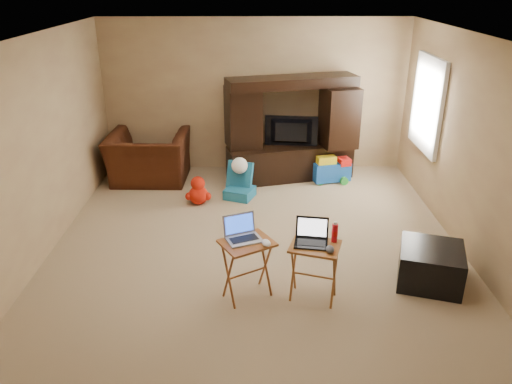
{
  "coord_description": "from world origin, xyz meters",
  "views": [
    {
      "loc": [
        -0.03,
        -5.46,
        3.1
      ],
      "look_at": [
        0.0,
        -0.2,
        0.8
      ],
      "focal_mm": 35.0,
      "sensor_mm": 36.0,
      "label": 1
    }
  ],
  "objects_px": {
    "plush_toy": "(198,190)",
    "tray_table_left": "(247,269)",
    "recliner": "(149,158)",
    "laptop_right": "(311,234)",
    "push_toy": "(331,168)",
    "ottoman": "(430,265)",
    "entertainment_center": "(291,129)",
    "water_bottle": "(335,233)",
    "television": "(291,132)",
    "child_rocker": "(240,181)",
    "mouse_left": "(266,243)",
    "tray_table_right": "(314,272)",
    "mouse_right": "(330,249)",
    "laptop_left": "(244,230)"
  },
  "relations": [
    {
      "from": "entertainment_center",
      "to": "laptop_left",
      "type": "bearing_deg",
      "value": -116.34
    },
    {
      "from": "push_toy",
      "to": "mouse_left",
      "type": "xyz_separation_m",
      "value": [
        -1.14,
        -3.25,
        0.45
      ]
    },
    {
      "from": "push_toy",
      "to": "water_bottle",
      "type": "height_order",
      "value": "water_bottle"
    },
    {
      "from": "television",
      "to": "child_rocker",
      "type": "xyz_separation_m",
      "value": [
        -0.81,
        -0.74,
        -0.53
      ]
    },
    {
      "from": "entertainment_center",
      "to": "tray_table_left",
      "type": "height_order",
      "value": "entertainment_center"
    },
    {
      "from": "entertainment_center",
      "to": "ottoman",
      "type": "relative_size",
      "value": 3.12
    },
    {
      "from": "laptop_right",
      "to": "mouse_left",
      "type": "xyz_separation_m",
      "value": [
        -0.45,
        -0.05,
        -0.07
      ]
    },
    {
      "from": "tray_table_left",
      "to": "mouse_left",
      "type": "bearing_deg",
      "value": -50.49
    },
    {
      "from": "child_rocker",
      "to": "water_bottle",
      "type": "xyz_separation_m",
      "value": [
        1.02,
        -2.49,
        0.46
      ]
    },
    {
      "from": "tray_table_left",
      "to": "mouse_right",
      "type": "xyz_separation_m",
      "value": [
        0.81,
        -0.16,
        0.33
      ]
    },
    {
      "from": "plush_toy",
      "to": "push_toy",
      "type": "relative_size",
      "value": 0.72
    },
    {
      "from": "recliner",
      "to": "tray_table_right",
      "type": "height_order",
      "value": "recliner"
    },
    {
      "from": "recliner",
      "to": "tray_table_left",
      "type": "height_order",
      "value": "recliner"
    },
    {
      "from": "recliner",
      "to": "plush_toy",
      "type": "xyz_separation_m",
      "value": [
        0.87,
        -0.9,
        -0.18
      ]
    },
    {
      "from": "television",
      "to": "tray_table_right",
      "type": "bearing_deg",
      "value": 96.83
    },
    {
      "from": "recliner",
      "to": "ottoman",
      "type": "relative_size",
      "value": 1.87
    },
    {
      "from": "ottoman",
      "to": "recliner",
      "type": "bearing_deg",
      "value": 140.53
    },
    {
      "from": "television",
      "to": "push_toy",
      "type": "bearing_deg",
      "value": 179.06
    },
    {
      "from": "entertainment_center",
      "to": "water_bottle",
      "type": "height_order",
      "value": "entertainment_center"
    },
    {
      "from": "push_toy",
      "to": "mouse_right",
      "type": "height_order",
      "value": "mouse_right"
    },
    {
      "from": "recliner",
      "to": "push_toy",
      "type": "xyz_separation_m",
      "value": [
        2.94,
        -0.02,
        -0.17
      ]
    },
    {
      "from": "plush_toy",
      "to": "tray_table_left",
      "type": "relative_size",
      "value": 0.67
    },
    {
      "from": "recliner",
      "to": "water_bottle",
      "type": "relative_size",
      "value": 6.33
    },
    {
      "from": "television",
      "to": "mouse_right",
      "type": "relative_size",
      "value": 6.63
    },
    {
      "from": "mouse_right",
      "to": "water_bottle",
      "type": "xyz_separation_m",
      "value": [
        0.07,
        0.2,
        0.07
      ]
    },
    {
      "from": "child_rocker",
      "to": "laptop_right",
      "type": "relative_size",
      "value": 1.61
    },
    {
      "from": "tray_table_right",
      "to": "laptop_left",
      "type": "xyz_separation_m",
      "value": [
        -0.71,
        0.07,
        0.45
      ]
    },
    {
      "from": "child_rocker",
      "to": "plush_toy",
      "type": "distance_m",
      "value": 0.64
    },
    {
      "from": "entertainment_center",
      "to": "child_rocker",
      "type": "bearing_deg",
      "value": -150.02
    },
    {
      "from": "tray_table_right",
      "to": "child_rocker",
      "type": "bearing_deg",
      "value": 125.66
    },
    {
      "from": "mouse_right",
      "to": "water_bottle",
      "type": "relative_size",
      "value": 0.66
    },
    {
      "from": "tray_table_left",
      "to": "mouse_right",
      "type": "height_order",
      "value": "mouse_right"
    },
    {
      "from": "tray_table_right",
      "to": "mouse_right",
      "type": "distance_m",
      "value": 0.38
    },
    {
      "from": "recliner",
      "to": "laptop_right",
      "type": "xyz_separation_m",
      "value": [
        2.25,
        -3.22,
        0.35
      ]
    },
    {
      "from": "child_rocker",
      "to": "mouse_left",
      "type": "relative_size",
      "value": 4.02
    },
    {
      "from": "tray_table_left",
      "to": "laptop_left",
      "type": "relative_size",
      "value": 1.91
    },
    {
      "from": "laptop_right",
      "to": "mouse_left",
      "type": "distance_m",
      "value": 0.46
    },
    {
      "from": "mouse_right",
      "to": "recliner",
      "type": "bearing_deg",
      "value": 125.72
    },
    {
      "from": "push_toy",
      "to": "ottoman",
      "type": "distance_m",
      "value": 3.01
    },
    {
      "from": "tray_table_right",
      "to": "water_bottle",
      "type": "bearing_deg",
      "value": 39.8
    },
    {
      "from": "plush_toy",
      "to": "ottoman",
      "type": "height_order",
      "value": "plush_toy"
    },
    {
      "from": "mouse_right",
      "to": "mouse_left",
      "type": "bearing_deg",
      "value": 171.53
    },
    {
      "from": "child_rocker",
      "to": "recliner",
      "type": "bearing_deg",
      "value": 176.68
    },
    {
      "from": "recliner",
      "to": "push_toy",
      "type": "height_order",
      "value": "recliner"
    },
    {
      "from": "recliner",
      "to": "tray_table_right",
      "type": "relative_size",
      "value": 1.95
    },
    {
      "from": "television",
      "to": "plush_toy",
      "type": "xyz_separation_m",
      "value": [
        -1.41,
        -0.97,
        -0.58
      ]
    },
    {
      "from": "plush_toy",
      "to": "entertainment_center",
      "type": "bearing_deg",
      "value": 35.84
    },
    {
      "from": "entertainment_center",
      "to": "tray_table_right",
      "type": "distance_m",
      "value": 3.4
    },
    {
      "from": "push_toy",
      "to": "mouse_right",
      "type": "xyz_separation_m",
      "value": [
        -0.52,
        -3.34,
        0.43
      ]
    },
    {
      "from": "child_rocker",
      "to": "mouse_right",
      "type": "height_order",
      "value": "mouse_right"
    }
  ]
}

